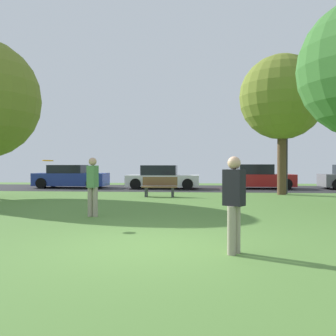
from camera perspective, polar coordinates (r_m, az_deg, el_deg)
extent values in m
plane|color=#547F38|center=(6.74, -2.73, -12.09)|extent=(44.00, 44.00, 0.00)
cube|color=#28282B|center=(22.58, 2.72, -3.15)|extent=(44.00, 6.40, 0.01)
cylinder|color=brown|center=(18.70, 17.24, 0.95)|extent=(0.43, 0.43, 3.21)
sphere|color=olive|center=(18.98, 17.27, 10.46)|extent=(4.11, 4.11, 4.11)
cylinder|color=gray|center=(6.16, 9.84, -9.53)|extent=(0.14, 0.14, 0.80)
cylinder|color=gray|center=(6.30, 10.54, -9.30)|extent=(0.14, 0.14, 0.80)
cube|color=black|center=(6.15, 10.21, -3.01)|extent=(0.39, 0.36, 0.60)
sphere|color=tan|center=(6.13, 10.21, 0.78)|extent=(0.22, 0.22, 0.22)
cylinder|color=gray|center=(10.66, -11.99, -5.16)|extent=(0.14, 0.14, 0.82)
cylinder|color=gray|center=(10.59, -11.21, -5.20)|extent=(0.14, 0.14, 0.82)
cube|color=#51894C|center=(10.58, -11.61, -1.29)|extent=(0.27, 0.35, 0.62)
sphere|color=tan|center=(10.57, -11.62, 0.99)|extent=(0.22, 0.22, 0.22)
cylinder|color=orange|center=(9.83, -18.13, 1.10)|extent=(0.38, 0.38, 0.03)
cube|color=#233893|center=(23.80, -14.76, -1.69)|extent=(4.45, 1.83, 0.77)
cube|color=black|center=(23.86, -15.26, -0.15)|extent=(2.14, 1.61, 0.51)
cylinder|color=black|center=(24.21, -10.54, -2.16)|extent=(0.64, 0.22, 0.64)
cylinder|color=black|center=(22.45, -11.79, -2.38)|extent=(0.64, 0.22, 0.64)
cylinder|color=black|center=(25.23, -17.39, -2.06)|extent=(0.64, 0.22, 0.64)
cylinder|color=black|center=(23.54, -19.09, -2.26)|extent=(0.64, 0.22, 0.64)
cube|color=white|center=(22.28, -0.78, -1.96)|extent=(4.35, 1.89, 0.67)
cube|color=black|center=(22.29, -1.34, -0.33)|extent=(2.09, 1.66, 0.59)
cylinder|color=black|center=(23.13, 3.20, -2.28)|extent=(0.64, 0.22, 0.64)
cylinder|color=black|center=(21.25, 3.05, -2.53)|extent=(0.64, 0.22, 0.64)
cylinder|color=black|center=(23.42, -4.26, -2.24)|extent=(0.64, 0.22, 0.64)
cylinder|color=black|center=(21.57, -5.06, -2.49)|extent=(0.64, 0.22, 0.64)
cube|color=#B21E1E|center=(23.01, 13.89, -1.83)|extent=(4.16, 1.83, 0.72)
cube|color=black|center=(22.96, 13.38, -0.19)|extent=(2.00, 1.61, 0.60)
cylinder|color=black|center=(24.18, 16.96, -2.18)|extent=(0.64, 0.22, 0.64)
cylinder|color=black|center=(22.40, 17.93, -2.40)|extent=(0.64, 0.22, 0.64)
cylinder|color=black|center=(23.75, 10.07, -2.21)|extent=(0.64, 0.22, 0.64)
cylinder|color=black|center=(21.93, 10.49, -2.44)|extent=(0.64, 0.22, 0.64)
cylinder|color=black|center=(24.78, 23.47, -2.13)|extent=(0.64, 0.22, 0.64)
cube|color=brown|center=(16.63, -1.33, -2.95)|extent=(1.60, 0.44, 0.06)
cube|color=brown|center=(16.81, -1.25, -2.06)|extent=(1.60, 0.06, 0.40)
cube|color=#333338|center=(16.59, 0.74, -3.74)|extent=(0.10, 0.40, 0.45)
cube|color=#333338|center=(16.72, -3.38, -3.71)|extent=(0.10, 0.40, 0.45)
cylinder|color=#2D2D33|center=(19.22, 17.88, 2.87)|extent=(0.14, 0.14, 4.50)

